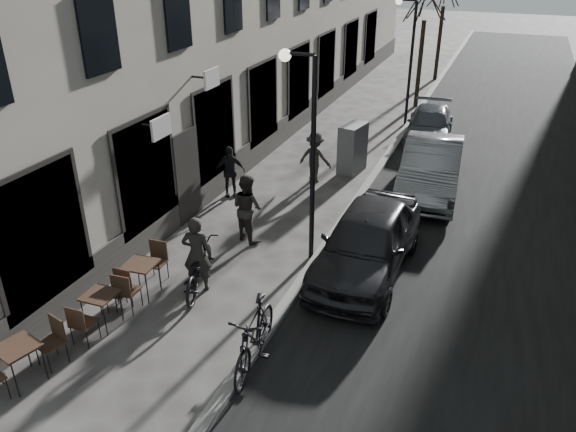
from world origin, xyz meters
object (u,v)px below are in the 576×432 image
Objects in this scene: streetlamp_far at (408,48)px; pedestrian_near at (247,208)px; tree_near at (426,2)px; car_far at (430,125)px; streetlamp_near at (306,137)px; bistro_set_c at (142,276)px; pedestrian_mid at (315,158)px; pedestrian_far at (229,171)px; bistro_set_a at (20,360)px; moped at (254,336)px; utility_cabinet at (352,148)px; car_near at (367,242)px; car_mid at (431,167)px; bicycle at (198,267)px; bistro_set_b at (102,306)px.

streetlamp_far reaches higher than pedestrian_near.
car_far is (1.36, -4.69, -4.05)m from tree_near.
bistro_set_c is (-2.78, -2.95, -2.66)m from streetlamp_near.
pedestrian_near reaches higher than pedestrian_mid.
pedestrian_far is at bearing 47.76° from pedestrian_mid.
bistro_set_a is 0.77× the size of moped.
utility_cabinet reaches higher than car_far.
pedestrian_near is 3.35m from car_near.
car_mid is (5.43, 11.32, 0.32)m from bistro_set_a.
moped is at bearing -104.64° from car_mid.
utility_cabinet is at bearing 94.59° from streetlamp_near.
tree_near reaches higher than pedestrian_near.
streetlamp_far is 2.76× the size of pedestrian_near.
car_mid is 5.15m from car_far.
pedestrian_mid is 8.95m from moped.
moped is at bearing -92.22° from pedestrian_far.
moped is at bearing 140.78° from pedestrian_near.
moped is at bearing 105.37° from pedestrian_mid.
pedestrian_near is (0.03, 2.54, 0.36)m from bicycle.
car_far is at bearing 92.04° from car_near.
streetlamp_near reaches higher than bistro_set_b.
bistro_set_a is 1.05× the size of pedestrian_far.
car_near is (1.61, -0.13, -2.35)m from streetlamp_near.
pedestrian_near reaches higher than moped.
bistro_set_a is at bearing -98.75° from tree_near.
bistro_set_a is at bearing -99.95° from streetlamp_far.
car_far is 1.92× the size of moped.
car_near is 4.13m from moped.
utility_cabinet is at bearing 75.09° from bistro_set_b.
pedestrian_far is at bearing 114.46° from moped.
streetlamp_far reaches higher than pedestrian_mid.
car_mid is at bearing 66.66° from streetlamp_near.
streetlamp_near is 6.16m from car_mid.
streetlamp_far is at bearing 95.92° from utility_cabinet.
utility_cabinet reaches higher than car_mid.
bistro_set_b is 0.85× the size of pedestrian_near.
car_near is (3.33, -0.41, -0.11)m from pedestrian_near.
moped is at bearing -73.91° from utility_cabinet.
bistro_set_c is (0.11, 1.25, 0.02)m from bistro_set_b.
tree_near is at bearing 79.73° from bistro_set_b.
utility_cabinet is 5.78m from pedestrian_near.
bistro_set_b is (0.28, 1.89, -0.02)m from bistro_set_a.
bistro_set_b is at bearing -99.37° from bistro_set_c.
bistro_set_b is (-2.89, -4.20, -2.69)m from streetlamp_near.
bistro_set_c is 0.76× the size of moped.
pedestrian_near is at bearing -98.32° from streetlamp_far.
bistro_set_c is 7.73m from pedestrian_mid.
tree_near is at bearing 96.22° from bistro_set_a.
pedestrian_near is at bearing 170.65° from streetlamp_near.
pedestrian_mid is at bearing 96.16° from moped.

